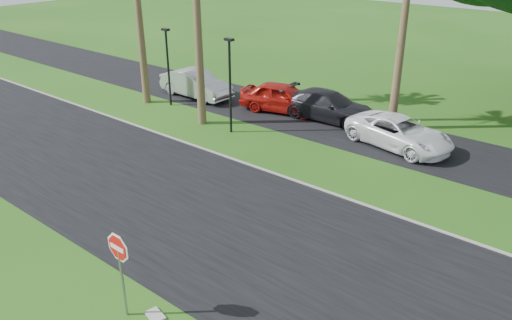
{
  "coord_description": "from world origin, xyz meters",
  "views": [
    {
      "loc": [
        9.5,
        -8.81,
        9.16
      ],
      "look_at": [
        -0.48,
        3.62,
        1.8
      ],
      "focal_mm": 35.0,
      "sensor_mm": 36.0,
      "label": 1
    }
  ],
  "objects_px": {
    "car_silver": "(196,84)",
    "car_dark": "(328,106)",
    "car_red": "(283,98)",
    "car_minivan": "(399,133)",
    "stop_sign_near": "(120,259)"
  },
  "relations": [
    {
      "from": "car_dark",
      "to": "car_minivan",
      "type": "relative_size",
      "value": 1.02
    },
    {
      "from": "car_silver",
      "to": "car_minivan",
      "type": "height_order",
      "value": "car_silver"
    },
    {
      "from": "car_silver",
      "to": "car_dark",
      "type": "height_order",
      "value": "car_silver"
    },
    {
      "from": "car_silver",
      "to": "car_dark",
      "type": "xyz_separation_m",
      "value": [
        8.24,
        1.55,
        -0.05
      ]
    },
    {
      "from": "car_silver",
      "to": "car_red",
      "type": "relative_size",
      "value": 1.02
    },
    {
      "from": "stop_sign_near",
      "to": "car_dark",
      "type": "distance_m",
      "value": 16.53
    },
    {
      "from": "stop_sign_near",
      "to": "car_minivan",
      "type": "distance_m",
      "value": 14.99
    },
    {
      "from": "car_silver",
      "to": "car_red",
      "type": "bearing_deg",
      "value": -77.59
    },
    {
      "from": "stop_sign_near",
      "to": "car_red",
      "type": "height_order",
      "value": "stop_sign_near"
    },
    {
      "from": "car_silver",
      "to": "car_minivan",
      "type": "distance_m",
      "value": 12.73
    },
    {
      "from": "car_red",
      "to": "car_minivan",
      "type": "bearing_deg",
      "value": -109.9
    },
    {
      "from": "car_dark",
      "to": "car_minivan",
      "type": "height_order",
      "value": "car_dark"
    },
    {
      "from": "car_red",
      "to": "car_silver",
      "type": "bearing_deg",
      "value": 86.32
    },
    {
      "from": "car_silver",
      "to": "car_dark",
      "type": "relative_size",
      "value": 0.93
    },
    {
      "from": "car_red",
      "to": "car_dark",
      "type": "relative_size",
      "value": 0.91
    }
  ]
}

